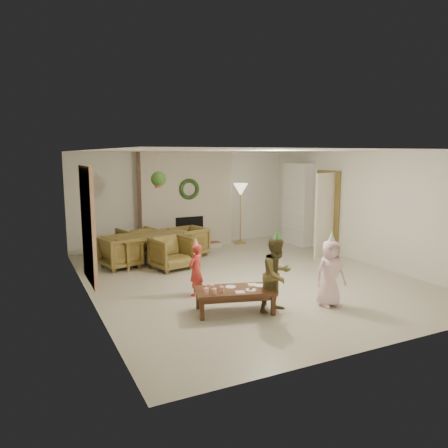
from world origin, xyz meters
TOP-DOWN VIEW (x-y plane):
  - floor at (0.00, 0.00)m, footprint 7.00×7.00m
  - ceiling at (0.00, 0.00)m, footprint 7.00×7.00m
  - wall_back at (0.00, 3.50)m, footprint 7.00×0.00m
  - wall_front at (0.00, -3.50)m, footprint 7.00×0.00m
  - wall_left at (-3.00, 0.00)m, footprint 0.00×7.00m
  - wall_right at (3.00, 0.00)m, footprint 0.00×7.00m
  - fireplace_mass at (0.00, 3.30)m, footprint 2.50×0.40m
  - fireplace_hearth at (0.00, 2.95)m, footprint 1.60×0.30m
  - fireplace_firebox at (0.00, 3.12)m, footprint 0.75×0.12m
  - fireplace_wreath at (0.00, 3.07)m, footprint 0.54×0.10m
  - floor_lamp_base at (1.46, 3.00)m, footprint 0.31×0.31m
  - floor_lamp_post at (1.46, 3.00)m, footprint 0.03×0.03m
  - floor_lamp_shade at (1.46, 3.00)m, footprint 0.40×0.40m
  - bookshelf_carcass at (2.84, 2.30)m, footprint 0.30×1.00m
  - bookshelf_shelf_a at (2.82, 2.30)m, footprint 0.30×0.92m
  - bookshelf_shelf_b at (2.82, 2.30)m, footprint 0.30×0.92m
  - bookshelf_shelf_c at (2.82, 2.30)m, footprint 0.30×0.92m
  - bookshelf_shelf_d at (2.82, 2.30)m, footprint 0.30×0.92m
  - books_row_lower at (2.80, 2.15)m, footprint 0.20×0.40m
  - books_row_mid at (2.80, 2.35)m, footprint 0.20×0.44m
  - books_row_upper at (2.80, 2.20)m, footprint 0.20×0.36m
  - door_frame at (2.96, 1.20)m, footprint 0.05×0.86m
  - door_leaf at (2.58, 0.82)m, footprint 0.77×0.32m
  - curtain_panel at (-2.96, 0.20)m, footprint 0.06×1.20m
  - dining_table at (-1.30, 2.06)m, footprint 1.99×1.39m
  - dining_chair_near at (-1.12, 1.29)m, footprint 0.91×0.92m
  - dining_chair_far at (-1.49, 2.83)m, footprint 0.91×0.92m
  - dining_chair_left at (-2.07, 1.87)m, footprint 0.92×0.91m
  - dining_chair_right at (-0.34, 2.28)m, footprint 0.92×0.91m
  - hanging_plant_cord at (-1.30, 1.50)m, footprint 0.01×0.01m
  - hanging_plant_pot at (-1.30, 1.50)m, footprint 0.16×0.16m
  - hanging_plant_foliage at (-1.30, 1.50)m, footprint 0.32×0.32m
  - coffee_table_top at (-1.07, -1.57)m, footprint 1.32×0.90m
  - coffee_table_apron at (-1.07, -1.57)m, footprint 1.21×0.79m
  - coffee_leg_fl at (-1.66, -1.66)m, footprint 0.08×0.08m
  - coffee_leg_fr at (-0.60, -1.95)m, footprint 0.08×0.08m
  - coffee_leg_bl at (-1.53, -1.19)m, footprint 0.08×0.08m
  - coffee_leg_br at (-0.47, -1.48)m, footprint 0.08×0.08m
  - cup_a at (-1.55, -1.58)m, footprint 0.08×0.08m
  - cup_b at (-1.50, -1.40)m, footprint 0.08×0.08m
  - cup_c at (-1.46, -1.66)m, footprint 0.08×0.08m
  - cup_d at (-1.41, -1.48)m, footprint 0.08×0.08m
  - cup_e at (-1.31, -1.62)m, footprint 0.08×0.08m
  - cup_f at (-1.26, -1.44)m, footprint 0.08×0.08m
  - plate_a at (-1.08, -1.45)m, footprint 0.21×0.21m
  - plate_b at (-0.87, -1.72)m, footprint 0.21×0.21m
  - plate_c at (-0.64, -1.59)m, footprint 0.21×0.21m
  - food_scoop at (-0.87, -1.72)m, footprint 0.08×0.08m
  - napkin_left at (-1.07, -1.74)m, footprint 0.17×0.17m
  - napkin_right at (-0.71, -1.50)m, footprint 0.17×0.17m
  - child_red at (-1.30, -0.56)m, footprint 0.40×0.36m
  - party_hat_red at (-1.30, -0.56)m, footprint 0.15×0.15m
  - child_plaid at (-0.46, -1.82)m, footprint 0.67×0.58m
  - party_hat_plaid at (-0.46, -1.82)m, footprint 0.15×0.15m
  - child_pink at (0.45, -1.98)m, footprint 0.57×0.40m
  - party_hat_pink at (0.45, -1.98)m, footprint 0.18×0.18m

SIDE VIEW (x-z plane):
  - floor at x=0.00m, z-range 0.00..0.00m
  - floor_lamp_base at x=1.46m, z-range 0.00..0.03m
  - fireplace_hearth at x=0.00m, z-range 0.00..0.12m
  - coffee_leg_fl at x=-1.66m, z-range 0.00..0.32m
  - coffee_leg_fr at x=-0.60m, z-range 0.00..0.32m
  - coffee_leg_bl at x=-1.53m, z-range 0.00..0.32m
  - coffee_leg_br at x=-0.47m, z-range 0.00..0.32m
  - coffee_table_apron at x=-1.07m, z-range 0.24..0.32m
  - dining_table at x=-1.30m, z-range 0.00..0.63m
  - coffee_table_top at x=-1.07m, z-range 0.32..0.37m
  - dining_chair_near at x=-1.12m, z-range 0.00..0.70m
  - dining_chair_far at x=-1.49m, z-range 0.00..0.70m
  - dining_chair_left at x=-2.07m, z-range 0.00..0.70m
  - dining_chair_right at x=-0.34m, z-range 0.00..0.70m
  - napkin_left at x=-1.07m, z-range 0.37..0.38m
  - napkin_right at x=-0.71m, z-range 0.37..0.38m
  - plate_a at x=-1.08m, z-range 0.37..0.38m
  - plate_b at x=-0.87m, z-range 0.37..0.38m
  - plate_c at x=-0.64m, z-range 0.37..0.38m
  - food_scoop at x=-0.87m, z-range 0.38..0.44m
  - cup_a at x=-1.55m, z-range 0.37..0.45m
  - cup_b at x=-1.50m, z-range 0.37..0.45m
  - cup_c at x=-1.46m, z-range 0.37..0.45m
  - cup_d at x=-1.41m, z-range 0.37..0.45m
  - cup_e at x=-1.31m, z-range 0.37..0.45m
  - cup_f at x=-1.26m, z-range 0.37..0.45m
  - fireplace_firebox at x=0.00m, z-range 0.07..0.82m
  - bookshelf_shelf_a at x=2.82m, z-range 0.43..0.47m
  - child_red at x=-1.30m, z-range 0.00..0.91m
  - child_pink at x=0.45m, z-range 0.00..1.08m
  - books_row_lower at x=2.80m, z-range 0.47..0.71m
  - child_plaid at x=-0.46m, z-range 0.00..1.18m
  - floor_lamp_post at x=1.46m, z-range 0.03..1.52m
  - bookshelf_shelf_b at x=2.82m, z-range 0.83..0.86m
  - party_hat_red at x=-1.30m, z-range 0.86..1.03m
  - books_row_mid at x=2.80m, z-range 0.87..1.11m
  - door_leaf at x=2.58m, z-range 0.00..2.00m
  - door_frame at x=2.96m, z-range 0.00..2.04m
  - bookshelf_carcass at x=2.84m, z-range 0.00..2.20m
  - party_hat_pink at x=0.45m, z-range 1.03..1.22m
  - party_hat_plaid at x=-0.46m, z-range 1.13..1.32m
  - wall_back at x=0.00m, z-range -2.25..4.75m
  - wall_front at x=0.00m, z-range -2.25..4.75m
  - wall_left at x=-3.00m, z-range -2.25..4.75m
  - wall_right at x=3.00m, z-range -2.25..4.75m
  - fireplace_mass at x=0.00m, z-range 0.00..2.50m
  - bookshelf_shelf_c at x=2.82m, z-range 1.24..1.26m
  - curtain_panel at x=-2.96m, z-range 0.25..2.25m
  - books_row_upper at x=2.80m, z-range 1.27..1.49m
  - floor_lamp_shade at x=1.46m, z-range 1.33..1.66m
  - fireplace_wreath at x=0.00m, z-range 1.28..1.82m
  - bookshelf_shelf_d at x=2.82m, z-range 1.64..1.66m
  - hanging_plant_pot at x=-1.30m, z-range 1.74..1.86m
  - hanging_plant_foliage at x=-1.30m, z-range 1.76..2.08m
  - hanging_plant_cord at x=-1.30m, z-range 1.80..2.50m
  - ceiling at x=0.00m, z-range 2.50..2.50m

